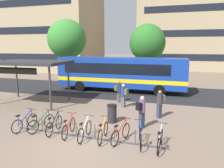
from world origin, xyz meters
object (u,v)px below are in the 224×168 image
at_px(parked_bicycle_blue_0, 25,123).
at_px(parked_bicycle_silver_8, 160,141).
at_px(parked_bicycle_orange_5, 103,132).
at_px(commuter_olive_pack_3, 119,91).
at_px(parked_bicycle_green_1, 41,123).
at_px(parked_bicycle_black_2, 54,125).
at_px(parked_bicycle_red_6, 121,134).
at_px(transit_shelter, 30,64).
at_px(commuter_olive_pack_0, 124,94).
at_px(city_bus, 121,73).
at_px(parked_bicycle_white_4, 85,131).
at_px(commuter_black_pack_2, 142,110).
at_px(trash_bin, 112,113).
at_px(parked_bicycle_blue_7, 140,137).
at_px(commuter_grey_pack_1, 160,102).
at_px(parked_bicycle_red_3, 69,128).
at_px(street_tree_1, 147,43).
at_px(street_tree_0, 67,39).

xyz_separation_m(parked_bicycle_blue_0, parked_bicycle_silver_8, (6.82, -0.17, 0.00)).
height_order(parked_bicycle_orange_5, commuter_olive_pack_3, commuter_olive_pack_3).
xyz_separation_m(parked_bicycle_green_1, parked_bicycle_black_2, (0.78, -0.04, 0.00)).
relative_size(parked_bicycle_red_6, transit_shelter, 0.29).
distance_m(parked_bicycle_blue_0, commuter_olive_pack_0, 6.71).
bearing_deg(city_bus, parked_bicycle_white_4, -85.47).
bearing_deg(parked_bicycle_orange_5, parked_bicycle_red_6, -88.67).
xyz_separation_m(transit_shelter, commuter_black_pack_2, (8.74, -2.71, -1.98)).
bearing_deg(commuter_black_pack_2, parked_bicycle_red_6, -168.12).
distance_m(parked_bicycle_orange_5, commuter_black_pack_2, 2.46).
relative_size(parked_bicycle_blue_0, trash_bin, 1.67).
bearing_deg(parked_bicycle_red_6, city_bus, 28.97).
distance_m(parked_bicycle_silver_8, commuter_black_pack_2, 2.38).
height_order(parked_bicycle_blue_7, commuter_grey_pack_1, commuter_grey_pack_1).
bearing_deg(parked_bicycle_blue_0, transit_shelter, 40.41).
xyz_separation_m(parked_bicycle_red_3, commuter_olive_pack_3, (0.78, 6.55, 0.55)).
bearing_deg(parked_bicycle_black_2, parked_bicycle_silver_8, -97.77).
height_order(parked_bicycle_red_3, parked_bicycle_silver_8, same).
distance_m(parked_bicycle_red_6, commuter_grey_pack_1, 4.11).
bearing_deg(commuter_grey_pack_1, commuter_olive_pack_3, -92.41).
bearing_deg(commuter_grey_pack_1, commuter_olive_pack_0, -83.41).
bearing_deg(parked_bicycle_silver_8, parked_bicycle_green_1, 89.99).
bearing_deg(street_tree_1, parked_bicycle_red_3, -94.73).
distance_m(parked_bicycle_red_6, street_tree_1, 18.25).
relative_size(trash_bin, street_tree_0, 0.14).
height_order(commuter_olive_pack_0, commuter_grey_pack_1, commuter_grey_pack_1).
height_order(city_bus, parked_bicycle_blue_7, city_bus).
bearing_deg(commuter_olive_pack_0, city_bus, -55.25).
relative_size(commuter_black_pack_2, street_tree_0, 0.23).
height_order(commuter_olive_pack_0, trash_bin, commuter_olive_pack_0).
bearing_deg(parked_bicycle_red_6, parked_bicycle_white_4, 111.07).
distance_m(commuter_olive_pack_0, commuter_black_pack_2, 3.96).
bearing_deg(trash_bin, parked_bicycle_green_1, -145.52).
relative_size(parked_bicycle_green_1, parked_bicycle_white_4, 0.97).
bearing_deg(parked_bicycle_green_1, city_bus, 6.58).
height_order(parked_bicycle_black_2, parked_bicycle_white_4, same).
bearing_deg(street_tree_0, street_tree_1, 14.82).
distance_m(parked_bicycle_orange_5, parked_bicycle_blue_7, 1.71).
relative_size(parked_bicycle_blue_0, parked_bicycle_red_6, 1.02).
distance_m(commuter_olive_pack_0, street_tree_0, 14.34).
height_order(parked_bicycle_orange_5, commuter_black_pack_2, commuter_black_pack_2).
relative_size(parked_bicycle_white_4, parked_bicycle_orange_5, 1.00).
distance_m(parked_bicycle_blue_0, commuter_olive_pack_3, 7.36).
height_order(transit_shelter, commuter_olive_pack_0, transit_shelter).
relative_size(parked_bicycle_red_3, parked_bicycle_blue_7, 1.01).
bearing_deg(commuter_olive_pack_0, parked_bicycle_red_6, 121.04).
xyz_separation_m(parked_bicycle_silver_8, commuter_black_pack_2, (-1.09, 2.03, 0.62)).
relative_size(city_bus, parked_bicycle_white_4, 6.98).
distance_m(parked_bicycle_blue_0, parked_bicycle_white_4, 3.40).
bearing_deg(commuter_grey_pack_1, parked_bicycle_blue_0, -22.13).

